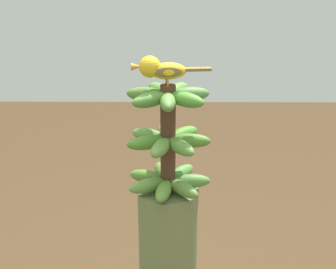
# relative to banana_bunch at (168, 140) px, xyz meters

# --- Properties ---
(banana_bunch) EXTENTS (0.26, 0.26, 0.33)m
(banana_bunch) POSITION_rel_banana_bunch_xyz_m (0.00, 0.00, 0.00)
(banana_bunch) COLOR #4C2D1E
(banana_bunch) RESTS_ON banana_tree
(perched_bird) EXTENTS (0.07, 0.23, 0.08)m
(perched_bird) POSITION_rel_banana_bunch_xyz_m (0.00, 0.02, 0.21)
(perched_bird) COLOR #C68933
(perched_bird) RESTS_ON banana_bunch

